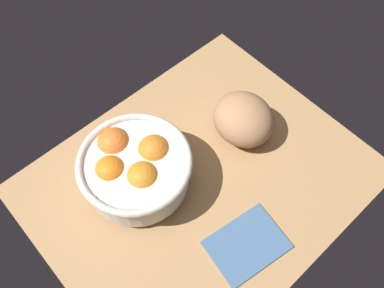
% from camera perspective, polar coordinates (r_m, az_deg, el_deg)
% --- Properties ---
extents(ground_plane, '(0.67, 0.55, 0.03)m').
position_cam_1_polar(ground_plane, '(0.90, 1.06, -5.29)').
color(ground_plane, tan).
extents(fruit_bowl, '(0.23, 0.23, 0.11)m').
position_cam_1_polar(fruit_bowl, '(0.84, -7.86, -3.16)').
color(fruit_bowl, silver).
rests_on(fruit_bowl, ground).
extents(bread_loaf, '(0.15, 0.16, 0.10)m').
position_cam_1_polar(bread_loaf, '(0.92, 7.05, 3.42)').
color(bread_loaf, tan).
rests_on(bread_loaf, ground).
extents(napkin_folded, '(0.16, 0.13, 0.01)m').
position_cam_1_polar(napkin_folded, '(0.84, 7.53, -13.44)').
color(napkin_folded, '#46688E').
rests_on(napkin_folded, ground).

